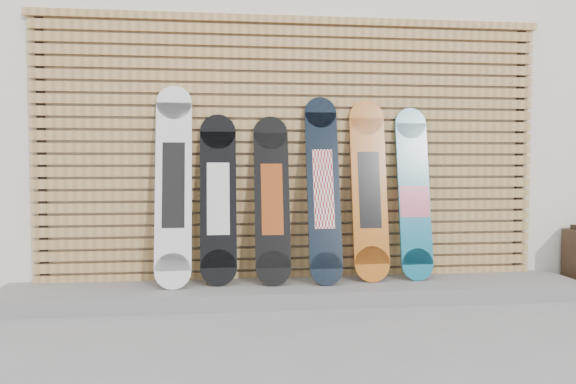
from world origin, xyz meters
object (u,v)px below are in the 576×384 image
object	(u,v)px
snowboard_0	(174,185)
snowboard_2	(272,199)
snowboard_5	(414,194)
snowboard_3	(323,189)
snowboard_1	(218,199)
snowboard_4	(369,190)

from	to	relation	value
snowboard_0	snowboard_2	world-z (taller)	snowboard_0
snowboard_0	snowboard_5	xyz separation A→B (m)	(1.96, 0.04, -0.09)
snowboard_5	snowboard_3	bearing A→B (deg)	-176.55
snowboard_3	snowboard_1	bearing A→B (deg)	177.18
snowboard_1	snowboard_4	bearing A→B (deg)	0.07
snowboard_2	snowboard_5	distance (m)	1.19
snowboard_0	snowboard_3	size ratio (longest dim) A/B	1.05
snowboard_0	snowboard_5	distance (m)	1.97
snowboard_0	snowboard_3	distance (m)	1.19
snowboard_0	snowboard_4	bearing A→B (deg)	1.48
snowboard_1	snowboard_4	world-z (taller)	snowboard_4
snowboard_4	snowboard_0	bearing A→B (deg)	-178.52
snowboard_0	snowboard_4	size ratio (longest dim) A/B	1.07
snowboard_2	snowboard_4	size ratio (longest dim) A/B	0.91
snowboard_1	snowboard_2	xyz separation A→B (m)	(0.43, -0.02, -0.01)
snowboard_4	snowboard_5	size ratio (longest dim) A/B	1.04
snowboard_1	snowboard_0	bearing A→B (deg)	-173.56
snowboard_2	snowboard_5	size ratio (longest dim) A/B	0.94
snowboard_0	snowboard_3	xyz separation A→B (m)	(1.19, -0.00, -0.04)
snowboard_0	snowboard_3	world-z (taller)	snowboard_0
snowboard_1	snowboard_2	bearing A→B (deg)	-3.11
snowboard_0	snowboard_5	size ratio (longest dim) A/B	1.11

